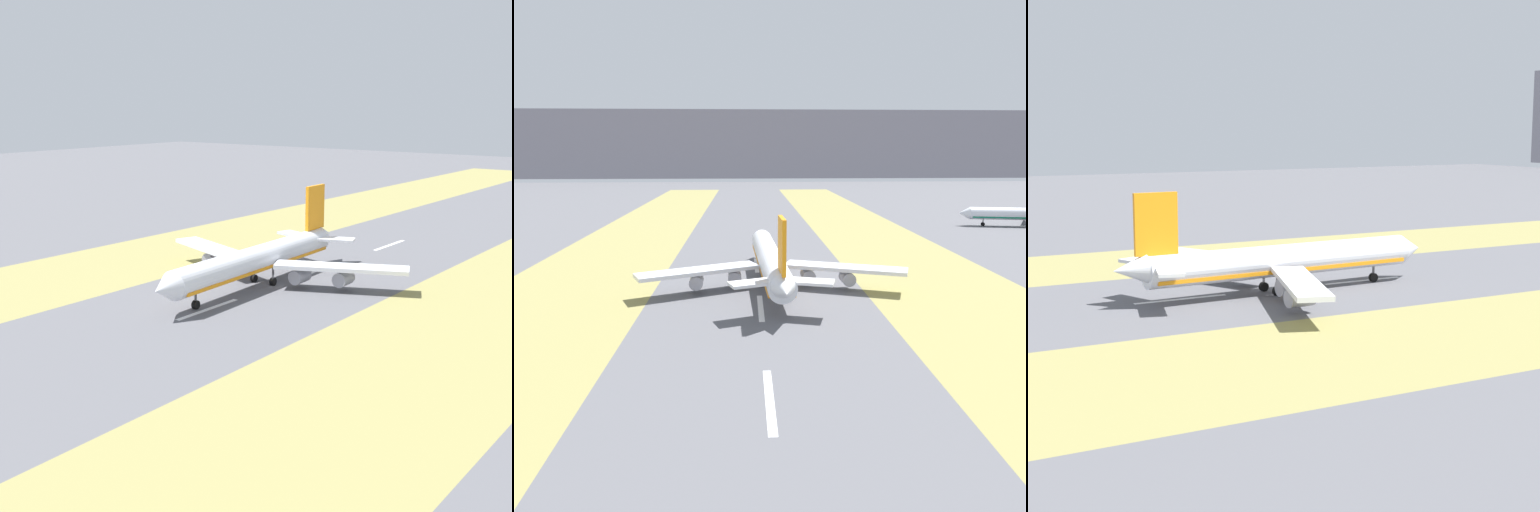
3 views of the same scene
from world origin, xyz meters
TOP-DOWN VIEW (x-y plane):
  - ground_plane at (0.00, 0.00)m, footprint 800.00×800.00m
  - grass_median_west at (-45.00, 0.00)m, footprint 40.00×600.00m
  - grass_median_east at (45.00, 0.00)m, footprint 40.00×600.00m
  - centreline_dash_near at (0.00, -57.02)m, footprint 1.20×18.00m
  - centreline_dash_mid at (0.00, -17.02)m, footprint 1.20×18.00m
  - centreline_dash_far at (0.00, 22.98)m, footprint 1.20×18.00m
  - airplane_main_jet at (3.06, 1.07)m, footprint 64.08×67.17m
  - mountain_ridge at (0.00, 520.00)m, footprint 800.00×120.00m

SIDE VIEW (x-z plane):
  - ground_plane at x=0.00m, z-range 0.00..0.00m
  - grass_median_west at x=-45.00m, z-range 0.00..0.01m
  - grass_median_east at x=45.00m, z-range 0.00..0.01m
  - centreline_dash_near at x=0.00m, z-range 0.00..0.01m
  - centreline_dash_mid at x=0.00m, z-range 0.00..0.01m
  - centreline_dash_far at x=0.00m, z-range 0.00..0.01m
  - airplane_main_jet at x=3.06m, z-range -4.08..16.12m
  - mountain_ridge at x=0.00m, z-range 0.00..76.72m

